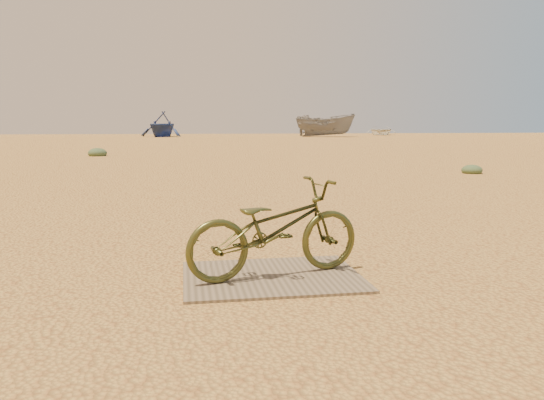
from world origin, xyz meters
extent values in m
plane|color=tan|center=(0.00, 0.00, 0.00)|extent=(120.00, 120.00, 0.00)
cube|color=#786651|center=(-0.39, -0.28, 0.01)|extent=(1.40, 1.06, 0.02)
imported|color=#42451F|center=(-0.36, -0.29, 0.40)|extent=(1.54, 0.86, 0.77)
imported|color=navy|center=(-2.93, 46.16, 1.19)|extent=(5.39, 5.70, 2.37)
imported|color=slate|center=(12.05, 43.95, 1.06)|extent=(5.87, 3.77, 2.13)
imported|color=silver|center=(19.99, 50.45, 0.48)|extent=(4.90, 5.57, 0.96)
ellipsoid|color=#546C4B|center=(5.97, 7.74, 0.00)|extent=(0.50, 0.50, 0.28)
ellipsoid|color=#546C4B|center=(-4.28, 16.66, 0.00)|extent=(0.71, 0.71, 0.39)
camera|label=1|loc=(-1.06, -4.32, 1.22)|focal=35.00mm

